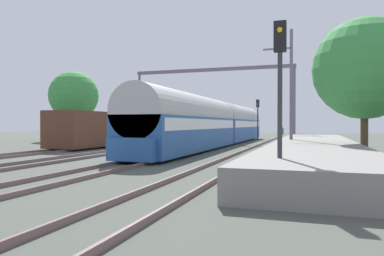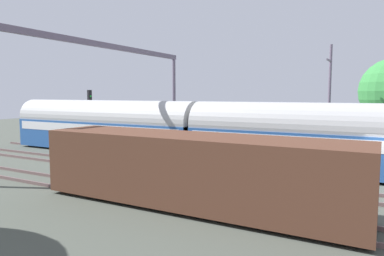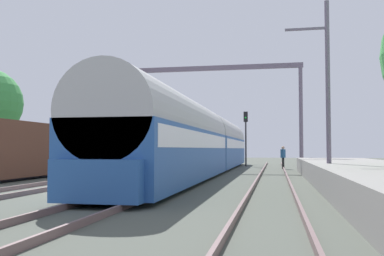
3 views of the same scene
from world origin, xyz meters
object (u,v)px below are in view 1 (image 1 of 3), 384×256
object	(u,v)px
passenger_train	(218,123)
catenary_gantry	(211,86)
freight_car	(108,129)
person_crossing	(282,132)
railway_signal_far	(258,114)
railway_signal_near	(280,81)

from	to	relation	value
passenger_train	catenary_gantry	xyz separation A→B (m)	(-2.16, 5.63, 3.98)
freight_car	person_crossing	xyz separation A→B (m)	(13.69, 11.09, -0.44)
passenger_train	person_crossing	xyz separation A→B (m)	(5.03, 6.72, -0.94)
passenger_train	catenary_gantry	world-z (taller)	catenary_gantry
freight_car	railway_signal_far	world-z (taller)	railway_signal_far
railway_signal_far	freight_car	bearing A→B (deg)	-123.77
passenger_train	person_crossing	world-z (taller)	passenger_train
freight_car	railway_signal_near	bearing A→B (deg)	-45.74
railway_signal_near	catenary_gantry	bearing A→B (deg)	109.50
passenger_train	catenary_gantry	size ratio (longest dim) A/B	1.89
freight_car	railway_signal_near	xyz separation A→B (m)	(15.75, -16.17, 1.69)
passenger_train	railway_signal_far	distance (m)	11.65
freight_car	person_crossing	bearing A→B (deg)	39.01
freight_car	person_crossing	world-z (taller)	freight_car
freight_car	railway_signal_far	xyz separation A→B (m)	(10.57, 15.81, 1.62)
person_crossing	catenary_gantry	size ratio (longest dim) A/B	0.10
freight_car	railway_signal_far	bearing A→B (deg)	56.23
freight_car	catenary_gantry	size ratio (longest dim) A/B	0.75
person_crossing	railway_signal_far	bearing A→B (deg)	-121.47
person_crossing	railway_signal_near	world-z (taller)	railway_signal_near
catenary_gantry	railway_signal_near	bearing A→B (deg)	-70.50
railway_signal_far	person_crossing	bearing A→B (deg)	-56.55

